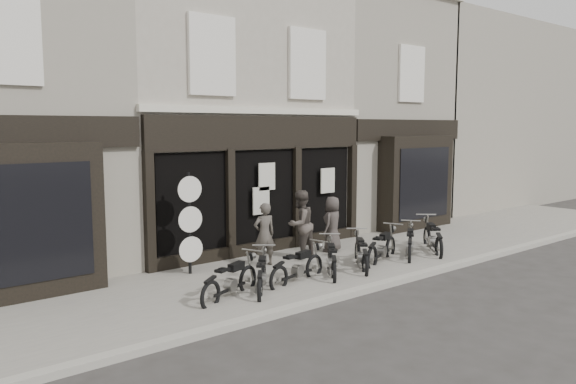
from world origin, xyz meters
TOP-DOWN VIEW (x-y plane):
  - ground_plane at (0.00, 0.00)m, footprint 90.00×90.00m
  - pavement at (0.00, 0.90)m, footprint 30.00×4.20m
  - kerb at (0.00, -1.25)m, footprint 30.00×0.25m
  - central_building at (0.00, 5.95)m, footprint 7.30×6.22m
  - neighbour_right at (6.35, 5.90)m, footprint 5.60×6.73m
  - filler_right at (14.50, 6.00)m, footprint 11.00×6.00m
  - motorcycle_0 at (-3.02, 0.07)m, footprint 1.86×0.99m
  - motorcycle_1 at (-2.22, 0.07)m, footprint 1.42×1.61m
  - motorcycle_2 at (-1.20, 0.07)m, footprint 1.92×0.71m
  - motorcycle_3 at (-0.11, 0.09)m, footprint 1.42×1.62m
  - motorcycle_4 at (0.88, 0.06)m, footprint 1.44×1.68m
  - motorcycle_5 at (1.76, 0.15)m, footprint 1.95×1.03m
  - motorcycle_6 at (2.83, 0.07)m, footprint 1.70×1.42m
  - motorcycle_7 at (3.77, 0.02)m, footprint 1.61×1.78m
  - man_left at (-0.92, 1.70)m, footprint 0.64×0.48m
  - man_centre at (0.33, 1.77)m, footprint 1.00×0.84m
  - man_right at (1.53, 1.78)m, footprint 0.89×0.74m
  - advert_sign_post at (-2.78, 2.16)m, footprint 0.62×0.40m

SIDE VIEW (x-z plane):
  - ground_plane at x=0.00m, z-range 0.00..0.00m
  - pavement at x=0.00m, z-range 0.00..0.12m
  - kerb at x=0.00m, z-range 0.00..0.13m
  - motorcycle_1 at x=-2.22m, z-range -0.10..0.83m
  - motorcycle_3 at x=-0.11m, z-range -0.10..0.83m
  - motorcycle_2 at x=-1.20m, z-range -0.10..0.84m
  - motorcycle_0 at x=-3.02m, z-range -0.10..0.85m
  - motorcycle_4 at x=0.88m, z-range -0.10..0.86m
  - motorcycle_6 at x=2.83m, z-range -0.10..0.86m
  - motorcycle_5 at x=1.76m, z-range -0.10..0.88m
  - motorcycle_7 at x=3.77m, z-range -0.11..0.93m
  - man_right at x=1.53m, z-range 0.12..1.67m
  - man_left at x=-0.92m, z-range 0.12..1.71m
  - man_centre at x=0.33m, z-range 0.12..1.94m
  - advert_sign_post at x=-2.78m, z-range -0.03..2.51m
  - neighbour_right at x=6.35m, z-range -0.13..8.21m
  - central_building at x=0.00m, z-range -0.09..8.25m
  - filler_right at x=14.50m, z-range 0.00..8.20m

